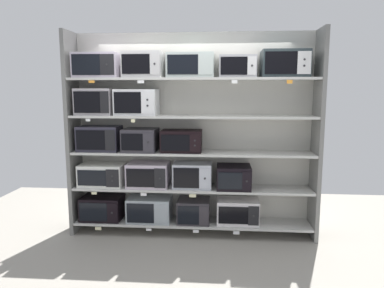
{
  "coord_description": "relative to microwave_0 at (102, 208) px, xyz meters",
  "views": [
    {
      "loc": [
        0.36,
        -4.51,
        1.89
      ],
      "look_at": [
        0.0,
        0.0,
        1.21
      ],
      "focal_mm": 33.17,
      "sensor_mm": 36.0,
      "label": 1
    }
  ],
  "objects": [
    {
      "name": "microwave_10",
      "position": [
        1.08,
        0.0,
        0.93
      ],
      "size": [
        0.52,
        0.36,
        0.28
      ],
      "color": "black",
      "rests_on": "shelf_2"
    },
    {
      "name": "price_tag_8",
      "position": [
        0.51,
        -0.21,
        1.2
      ],
      "size": [
        0.05,
        0.0,
        0.04
      ],
      "primitive_type": "cube",
      "color": "beige"
    },
    {
      "name": "microwave_5",
      "position": [
        0.64,
        0.0,
        0.47
      ],
      "size": [
        0.53,
        0.41,
        0.32
      ],
      "color": "#BEB0C1",
      "rests_on": "shelf_1"
    },
    {
      "name": "microwave_11",
      "position": [
        -0.03,
        -0.0,
        1.43
      ],
      "size": [
        0.47,
        0.37,
        0.34
      ],
      "color": "#A49EA4",
      "rests_on": "shelf_3"
    },
    {
      "name": "price_tag_7",
      "position": [
        -0.07,
        -0.21,
        1.21
      ],
      "size": [
        0.06,
        0.0,
        0.03
      ],
      "primitive_type": "cube",
      "color": "white"
    },
    {
      "name": "upright_left",
      "position": [
        -0.36,
        0.0,
        1.0
      ],
      "size": [
        0.05,
        0.42,
        2.64
      ],
      "primitive_type": "cube",
      "color": "slate",
      "rests_on": "ground"
    },
    {
      "name": "microwave_0",
      "position": [
        0.0,
        0.0,
        0.0
      ],
      "size": [
        0.54,
        0.39,
        0.31
      ],
      "color": "black",
      "rests_on": "shelf_0"
    },
    {
      "name": "microwave_3",
      "position": [
        1.82,
        0.0,
        0.0
      ],
      "size": [
        0.54,
        0.35,
        0.31
      ],
      "color": "silver",
      "rests_on": "shelf_0"
    },
    {
      "name": "microwave_8",
      "position": [
        -0.0,
        0.0,
        0.95
      ],
      "size": [
        0.53,
        0.36,
        0.32
      ],
      "color": "#2D2B39",
      "rests_on": "shelf_2"
    },
    {
      "name": "price_tag_4",
      "position": [
        -0.03,
        -0.21,
        0.26
      ],
      "size": [
        0.07,
        0.0,
        0.03
      ],
      "primitive_type": "cube",
      "color": "beige"
    },
    {
      "name": "price_tag_6",
      "position": [
        1.24,
        -0.21,
        0.26
      ],
      "size": [
        0.09,
        0.0,
        0.04
      ],
      "primitive_type": "cube",
      "color": "beige"
    },
    {
      "name": "price_tag_12",
      "position": [
        2.39,
        -0.21,
        1.67
      ],
      "size": [
        0.07,
        0.0,
        0.04
      ],
      "primitive_type": "cube",
      "color": "orange"
    },
    {
      "name": "price_tag_2",
      "position": [
        1.29,
        -0.21,
        -0.21
      ],
      "size": [
        0.07,
        0.0,
        0.04
      ],
      "primitive_type": "cube",
      "color": "white"
    },
    {
      "name": "microwave_12",
      "position": [
        0.51,
        -0.0,
        1.42
      ],
      "size": [
        0.53,
        0.37,
        0.33
      ],
      "color": "silver",
      "rests_on": "shelf_3"
    },
    {
      "name": "microwave_13",
      "position": [
        0.01,
        -0.0,
        1.88
      ],
      "size": [
        0.56,
        0.42,
        0.31
      ],
      "color": "#BDB2C3",
      "rests_on": "shelf_4"
    },
    {
      "name": "shelf_4",
      "position": [
        1.22,
        0.0,
        1.71
      ],
      "size": [
        3.09,
        0.42,
        0.03
      ],
      "primitive_type": "cube",
      "color": "beige"
    },
    {
      "name": "shelf_2",
      "position": [
        1.22,
        0.0,
        0.77
      ],
      "size": [
        3.09,
        0.42,
        0.03
      ],
      "primitive_type": "cube",
      "color": "beige"
    },
    {
      "name": "price_tag_5",
      "position": [
        0.62,
        -0.21,
        0.26
      ],
      "size": [
        0.08,
        0.0,
        0.04
      ],
      "primitive_type": "cube",
      "color": "white"
    },
    {
      "name": "microwave_7",
      "position": [
        1.76,
        0.0,
        0.46
      ],
      "size": [
        0.44,
        0.43,
        0.29
      ],
      "color": "black",
      "rests_on": "shelf_1"
    },
    {
      "name": "shelf_3",
      "position": [
        1.22,
        0.0,
        1.24
      ],
      "size": [
        3.09,
        0.42,
        0.03
      ],
      "primitive_type": "cube",
      "color": "beige"
    },
    {
      "name": "microwave_1",
      "position": [
        0.65,
        -0.0,
        0.0
      ],
      "size": [
        0.57,
        0.39,
        0.32
      ],
      "color": "#96A0A8",
      "rests_on": "shelf_0"
    },
    {
      "name": "price_tag_3",
      "position": [
        1.8,
        -0.21,
        -0.21
      ],
      "size": [
        0.08,
        0.0,
        0.04
      ],
      "primitive_type": "cube",
      "color": "white"
    },
    {
      "name": "price_tag_11",
      "position": [
        1.74,
        -0.21,
        1.67
      ],
      "size": [
        0.07,
        0.0,
        0.04
      ],
      "primitive_type": "cube",
      "color": "white"
    },
    {
      "name": "microwave_14",
      "position": [
        0.6,
        0.0,
        1.89
      ],
      "size": [
        0.49,
        0.39,
        0.32
      ],
      "color": "#BAB9B9",
      "rests_on": "shelf_4"
    },
    {
      "name": "ground",
      "position": [
        1.22,
        -1.0,
        -0.33
      ],
      "size": [
        7.09,
        6.0,
        0.02
      ],
      "primitive_type": "cube",
      "color": "gray"
    },
    {
      "name": "price_tag_10",
      "position": [
        0.61,
        -0.21,
        1.68
      ],
      "size": [
        0.08,
        0.0,
        0.04
      ],
      "primitive_type": "cube",
      "color": "white"
    },
    {
      "name": "price_tag_0",
      "position": [
        0.01,
        -0.21,
        -0.21
      ],
      "size": [
        0.08,
        0.0,
        0.04
      ],
      "primitive_type": "cube",
      "color": "beige"
    },
    {
      "name": "microwave_17",
      "position": [
        2.36,
        -0.0,
        1.89
      ],
      "size": [
        0.57,
        0.4,
        0.33
      ],
      "color": "#273235",
      "rests_on": "shelf_4"
    },
    {
      "name": "upright_right",
      "position": [
        2.8,
        0.0,
        1.0
      ],
      "size": [
        0.05,
        0.42,
        2.64
      ],
      "primitive_type": "cube",
      "color": "slate",
      "rests_on": "ground"
    },
    {
      "name": "shelf_1",
      "position": [
        1.22,
        0.0,
        0.3
      ],
      "size": [
        3.09,
        0.42,
        0.03
      ],
      "primitive_type": "cube",
      "color": "beige"
    },
    {
      "name": "microwave_15",
      "position": [
        1.2,
        0.0,
        1.88
      ],
      "size": [
        0.58,
        0.4,
        0.3
      ],
      "color": "#B1BEB9",
      "rests_on": "shelf_4"
    },
    {
      "name": "price_tag_9",
      "position": [
        -0.0,
        -0.21,
        1.68
      ],
      "size": [
        0.07,
        0.0,
        0.03
      ],
      "primitive_type": "cube",
      "color": "orange"
    },
    {
      "name": "price_tag_1",
      "position": [
        0.67,
        -0.21,
        -0.21
      ],
      "size": [
        0.07,
        0.0,
        0.03
      ],
      "primitive_type": "cube",
      "color": "white"
    },
    {
      "name": "microwave_4",
      "position": [
        0.02,
        0.0,
        0.46
      ],
      "size": [
        0.58,
        0.4,
        0.29
      ],
      "color": "silver",
      "rests_on": "shelf_1"
    },
    {
      "name": "microwave_6",
      "position": [
        1.23,
        -0.0,
        0.47
      ],
      "size": [
        0.5,
        0.34,
        0.32
      ],
      "color": "#B4B8C4",
      "rests_on": "shelf_1"
    },
    {
      "name": "back_panel",
      "position": [
        1.22,
        0.24,
        1.0
      ],
      "size": [
        3.29,
        0.04,
        2.64
      ],
      "primitive_type": "cube",
      "color": "beige",
      "rests_on": "ground"
    },
    {
      "name": "microwave_2",
      "position": [
        1.24,
        -0.0,
        -0.01
      ],
      "size": [
        0.42,
        0.39,
        0.3
      ],
      "color": "#302C32",
      "rests_on": "shelf_0"
    },
    {
      "name": "microwave_16",
      "position": [
        1.78,
        0.0,
        1.86
      ],
      "size": [
        0.45,
        0.36,
        0.27
      ],
      "color": "#A3A3A8",
      "rests_on": "shelf_4"
    },
    {
      "name": "shelf_0",
      "position": [
        1.22,
        0.0,
        -0.17
      ],
      "size": [
        3.09,
        0.42,
        0.03
      ],
      "primitive_type": "cube",
      "color": "beige",
      "rests_on": "ground"
    },
    {
      "name": "microwave_9",
      "position": [
        0.55,
        0.0,
        0.93
      ],
      "size": [
        0.43,
        0.43,
        0.29
      ],
      "color": "#302D34",
      "rests_on": "shelf_2"
    }
  ]
}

